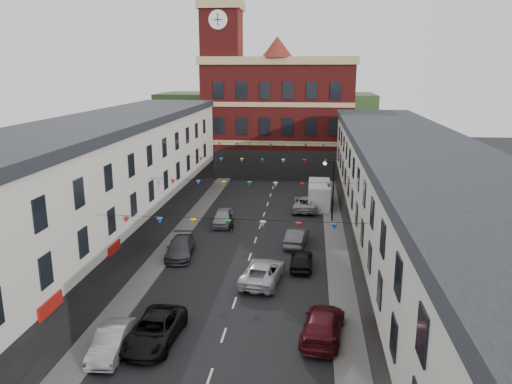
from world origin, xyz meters
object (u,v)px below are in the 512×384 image
at_px(car_left_c, 154,330).
at_px(street_lamp, 331,183).
at_px(white_van, 319,195).
at_px(car_left_d, 180,248).
at_px(car_right_e, 297,237).
at_px(car_right_d, 301,259).
at_px(car_left_e, 223,217).
at_px(car_left_b, 111,341).
at_px(pedestrian, 231,223).
at_px(car_right_f, 305,203).
at_px(car_right_c, 323,325).
at_px(moving_car, 263,272).

bearing_deg(car_left_c, street_lamp, 69.27).
bearing_deg(white_van, car_left_d, -124.28).
bearing_deg(car_right_e, car_right_d, 103.69).
bearing_deg(car_left_e, white_van, 35.21).
relative_size(car_left_b, car_left_d, 0.85).
relative_size(car_left_d, pedestrian, 2.82).
height_order(car_left_c, car_left_e, car_left_e).
distance_m(car_left_b, pedestrian, 20.56).
bearing_deg(car_right_d, car_left_b, 53.47).
height_order(car_left_b, car_right_f, car_right_f).
bearing_deg(car_left_b, car_right_c, 10.66).
height_order(car_right_f, white_van, white_van).
xyz_separation_m(car_left_b, car_right_f, (9.66, 28.44, 0.07)).
bearing_deg(car_right_f, car_right_c, 93.64).
relative_size(car_right_e, pedestrian, 2.49).
height_order(car_right_c, pedestrian, pedestrian).
bearing_deg(car_right_e, car_left_c, 74.10).
distance_m(car_left_c, moving_car, 9.92).
height_order(car_left_c, car_right_c, car_right_c).
bearing_deg(car_left_c, car_left_d, 101.50).
height_order(car_left_c, car_left_d, car_left_c).
relative_size(car_right_c, white_van, 0.89).
distance_m(car_right_c, white_van, 27.27).
distance_m(car_left_b, car_right_f, 30.04).
relative_size(car_right_c, moving_car, 0.98).
bearing_deg(car_right_e, car_right_c, 105.18).
relative_size(street_lamp, car_right_f, 1.10).
xyz_separation_m(car_left_d, white_van, (11.10, 16.11, 0.59)).
bearing_deg(car_right_c, pedestrian, -57.96).
distance_m(car_right_d, moving_car, 3.87).
relative_size(car_left_b, car_left_e, 0.96).
bearing_deg(car_left_c, car_right_c, 12.50).
xyz_separation_m(car_left_b, white_van, (11.10, 30.09, 0.61)).
bearing_deg(car_right_f, car_left_d, 56.90).
distance_m(car_left_e, car_right_d, 12.54).
relative_size(car_left_d, car_right_e, 1.14).
bearing_deg(car_left_e, car_left_b, -98.95).
bearing_deg(car_right_d, car_right_c, 98.73).
bearing_deg(moving_car, car_right_d, -125.70).
bearing_deg(car_left_e, car_right_f, 33.06).
xyz_separation_m(car_left_d, car_left_e, (1.90, 8.57, 0.03)).
relative_size(moving_car, white_van, 0.91).
bearing_deg(moving_car, white_van, -94.13).
bearing_deg(car_left_e, car_left_c, -94.13).
bearing_deg(white_van, street_lamp, -80.18).
distance_m(street_lamp, car_left_b, 27.43).
distance_m(street_lamp, car_left_c, 25.46).
bearing_deg(car_right_f, pedestrian, 51.55).
bearing_deg(car_left_b, car_left_d, 86.21).
relative_size(car_left_d, car_left_e, 1.12).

